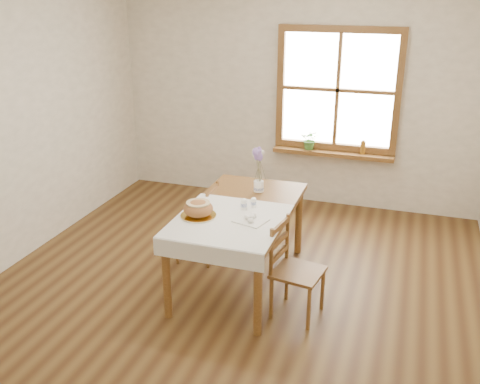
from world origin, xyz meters
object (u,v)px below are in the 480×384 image
object	(u,v)px
dining_table	(240,216)
chair_left	(197,222)
chair_right	(298,271)
flower_vase	(259,187)
bread_plate	(198,216)

from	to	relation	value
dining_table	chair_left	distance (m)	0.67
chair_right	flower_vase	bearing A→B (deg)	45.86
dining_table	chair_left	world-z (taller)	chair_left
dining_table	bread_plate	bearing A→B (deg)	-130.14
chair_left	flower_vase	xyz separation A→B (m)	(0.60, 0.13, 0.40)
chair_left	bread_plate	size ratio (longest dim) A/B	2.69
chair_left	flower_vase	world-z (taller)	flower_vase
dining_table	flower_vase	size ratio (longest dim) A/B	15.08
chair_right	bread_plate	size ratio (longest dim) A/B	2.77
chair_right	flower_vase	world-z (taller)	flower_vase
dining_table	bread_plate	distance (m)	0.43
dining_table	flower_vase	distance (m)	0.44
dining_table	chair_right	bearing A→B (deg)	-29.92
dining_table	chair_right	world-z (taller)	chair_right
bread_plate	flower_vase	xyz separation A→B (m)	(0.32, 0.74, 0.04)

